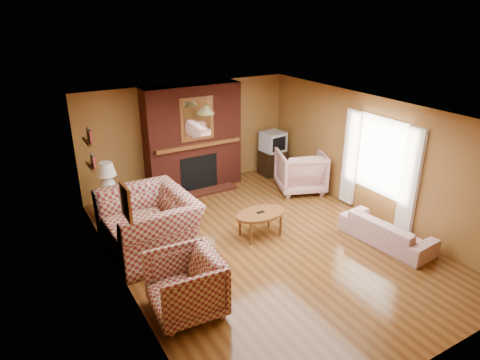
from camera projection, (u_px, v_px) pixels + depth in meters
floor at (266, 244)px, 7.67m from camera, size 6.50×6.50×0.00m
ceiling at (269, 113)px, 6.75m from camera, size 6.50×6.50×0.00m
wall_back at (189, 136)px, 9.80m from camera, size 6.50×0.00×6.50m
wall_front at (434, 283)px, 4.61m from camera, size 6.50×0.00×6.50m
wall_left at (120, 217)px, 6.04m from camera, size 0.00×6.50×6.50m
wall_right at (373, 158)px, 8.38m from camera, size 0.00×6.50×6.50m
fireplace at (193, 139)px, 9.60m from camera, size 2.20×0.82×2.40m
window_right at (379, 165)px, 8.22m from camera, size 0.10×1.85×2.00m
bookshelf at (90, 149)px, 7.41m from camera, size 0.09×0.55×0.71m
botanical_print at (126, 202)px, 5.68m from camera, size 0.05×0.40×0.50m
pendant_light at (206, 109)px, 8.74m from camera, size 0.36×0.36×0.48m
plaid_loveseat at (149, 225)px, 7.26m from camera, size 1.46×1.65×1.04m
plaid_armchair at (185, 285)px, 5.84m from camera, size 1.02×1.00×0.87m
floral_sofa at (387, 231)px, 7.63m from camera, size 0.82×1.74×0.49m
floral_armchair at (300, 171)px, 9.74m from camera, size 1.32×1.33×0.94m
coffee_table at (260, 215)px, 7.81m from camera, size 0.97×0.60×0.49m
side_table at (110, 205)px, 8.53m from camera, size 0.44×0.44×0.56m
table_lamp at (107, 176)px, 8.30m from camera, size 0.38×0.38×0.62m
tv_stand at (272, 162)px, 10.74m from camera, size 0.58×0.53×0.62m
crt_tv at (273, 142)px, 10.53m from camera, size 0.57×0.57×0.48m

